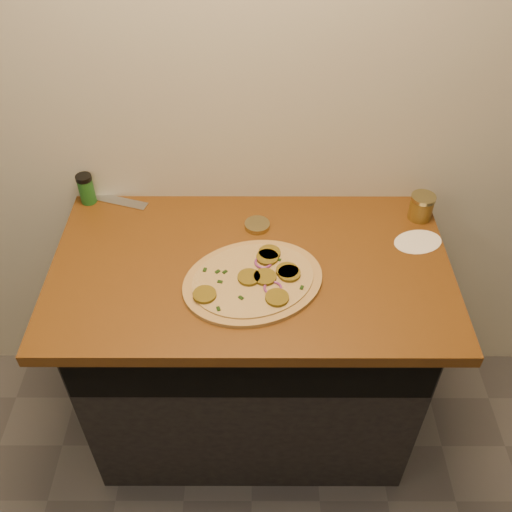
{
  "coord_description": "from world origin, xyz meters",
  "views": [
    {
      "loc": [
        0.02,
        0.19,
        2.09
      ],
      "look_at": [
        0.02,
        1.4,
        0.95
      ],
      "focal_mm": 40.0,
      "sensor_mm": 36.0,
      "label": 1
    }
  ],
  "objects_px": {
    "pizza": "(254,280)",
    "salsa_jar": "(421,207)",
    "spice_shaker": "(86,189)",
    "chefs_knife": "(98,196)"
  },
  "relations": [
    {
      "from": "pizza",
      "to": "salsa_jar",
      "type": "distance_m",
      "value": 0.62
    },
    {
      "from": "salsa_jar",
      "to": "spice_shaker",
      "type": "relative_size",
      "value": 0.82
    },
    {
      "from": "salsa_jar",
      "to": "spice_shaker",
      "type": "distance_m",
      "value": 1.1
    },
    {
      "from": "chefs_knife",
      "to": "salsa_jar",
      "type": "bearing_deg",
      "value": -5.56
    },
    {
      "from": "pizza",
      "to": "chefs_knife",
      "type": "relative_size",
      "value": 1.75
    },
    {
      "from": "spice_shaker",
      "to": "salsa_jar",
      "type": "bearing_deg",
      "value": -4.23
    },
    {
      "from": "pizza",
      "to": "salsa_jar",
      "type": "xyz_separation_m",
      "value": [
        0.54,
        0.3,
        0.03
      ]
    },
    {
      "from": "pizza",
      "to": "spice_shaker",
      "type": "bearing_deg",
      "value": 145.85
    },
    {
      "from": "salsa_jar",
      "to": "spice_shaker",
      "type": "xyz_separation_m",
      "value": [
        -1.1,
        0.08,
        0.01
      ]
    },
    {
      "from": "chefs_knife",
      "to": "pizza",
      "type": "bearing_deg",
      "value": -36.97
    }
  ]
}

